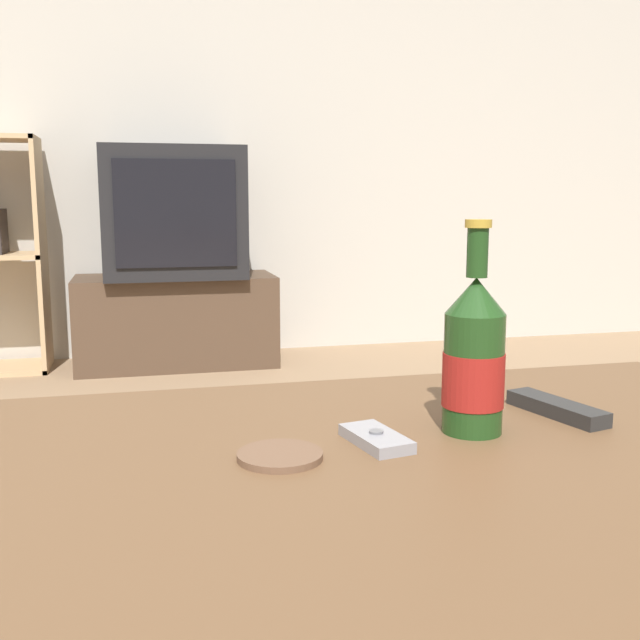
{
  "coord_description": "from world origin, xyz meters",
  "views": [
    {
      "loc": [
        -0.24,
        -0.74,
        0.77
      ],
      "look_at": [
        0.04,
        0.4,
        0.58
      ],
      "focal_mm": 42.0,
      "sensor_mm": 36.0,
      "label": 1
    }
  ],
  "objects_px": {
    "television": "(173,212)",
    "cell_phone": "(376,438)",
    "beer_bottle": "(474,358)",
    "remote_control": "(557,408)",
    "tv_stand": "(176,321)"
  },
  "relations": [
    {
      "from": "tv_stand",
      "to": "beer_bottle",
      "type": "height_order",
      "value": "beer_bottle"
    },
    {
      "from": "television",
      "to": "beer_bottle",
      "type": "xyz_separation_m",
      "value": [
        0.23,
        -2.64,
        -0.13
      ]
    },
    {
      "from": "tv_stand",
      "to": "remote_control",
      "type": "distance_m",
      "value": 2.65
    },
    {
      "from": "beer_bottle",
      "to": "remote_control",
      "type": "bearing_deg",
      "value": 15.07
    },
    {
      "from": "remote_control",
      "to": "tv_stand",
      "type": "bearing_deg",
      "value": 84.13
    },
    {
      "from": "beer_bottle",
      "to": "tv_stand",
      "type": "bearing_deg",
      "value": 95.07
    },
    {
      "from": "tv_stand",
      "to": "television",
      "type": "xyz_separation_m",
      "value": [
        0.0,
        -0.0,
        0.5
      ]
    },
    {
      "from": "television",
      "to": "cell_phone",
      "type": "distance_m",
      "value": 2.67
    },
    {
      "from": "television",
      "to": "tv_stand",
      "type": "bearing_deg",
      "value": 90.0
    },
    {
      "from": "television",
      "to": "beer_bottle",
      "type": "distance_m",
      "value": 2.66
    },
    {
      "from": "beer_bottle",
      "to": "remote_control",
      "type": "relative_size",
      "value": 1.67
    },
    {
      "from": "cell_phone",
      "to": "beer_bottle",
      "type": "bearing_deg",
      "value": -3.36
    },
    {
      "from": "beer_bottle",
      "to": "remote_control",
      "type": "distance_m",
      "value": 0.17
    },
    {
      "from": "television",
      "to": "remote_control",
      "type": "height_order",
      "value": "television"
    },
    {
      "from": "television",
      "to": "remote_control",
      "type": "relative_size",
      "value": 3.88
    }
  ]
}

